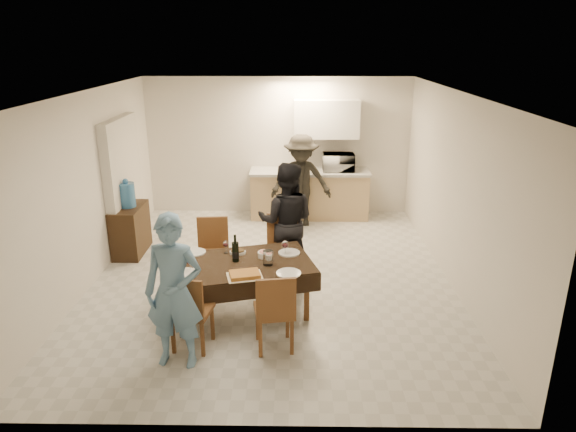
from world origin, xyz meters
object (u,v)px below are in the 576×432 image
(dining_table, at_px, (240,265))
(person_kitchen, at_px, (301,181))
(savoury_tart, at_px, (245,275))
(microwave, at_px, (338,162))
(wine_bottle, at_px, (235,248))
(console, at_px, (131,230))
(person_near, at_px, (174,292))
(water_jug, at_px, (127,195))
(person_far, at_px, (286,221))
(water_pitcher, at_px, (268,258))

(dining_table, distance_m, person_kitchen, 3.33)
(savoury_tart, relative_size, microwave, 0.68)
(dining_table, relative_size, wine_bottle, 5.68)
(console, bearing_deg, dining_table, -44.22)
(savoury_tart, xyz_separation_m, person_near, (-0.65, -0.67, 0.12))
(person_kitchen, bearing_deg, water_jug, -153.50)
(person_near, xyz_separation_m, person_kitchen, (1.33, 4.29, 0.01))
(dining_table, xyz_separation_m, person_kitchen, (0.78, 3.24, 0.19))
(person_far, bearing_deg, person_kitchen, -90.20)
(console, bearing_deg, person_kitchen, 26.50)
(savoury_tart, xyz_separation_m, microwave, (1.38, 4.07, 0.37))
(water_pitcher, bearing_deg, person_near, -131.99)
(microwave, relative_size, person_far, 0.35)
(console, xyz_separation_m, person_near, (1.39, -2.93, 0.44))
(savoury_tart, bearing_deg, console, 131.97)
(dining_table, xyz_separation_m, person_far, (0.55, 1.05, 0.19))
(wine_bottle, height_order, person_far, person_far)
(water_pitcher, height_order, person_near, person_near)
(water_jug, xyz_separation_m, savoury_tart, (2.04, -2.26, -0.26))
(water_jug, bearing_deg, person_kitchen, 26.50)
(dining_table, height_order, savoury_tart, savoury_tart)
(person_kitchen, bearing_deg, console, -153.50)
(microwave, height_order, person_far, person_far)
(person_far, bearing_deg, microwave, -103.63)
(water_jug, xyz_separation_m, microwave, (3.41, 1.80, 0.11))
(wine_bottle, bearing_deg, dining_table, -45.00)
(savoury_tart, distance_m, person_kitchen, 3.68)
(wine_bottle, height_order, microwave, microwave)
(console, xyz_separation_m, person_far, (2.49, -0.83, 0.45))
(savoury_tart, bearing_deg, wine_bottle, 109.23)
(wine_bottle, relative_size, person_far, 0.20)
(person_far, bearing_deg, person_near, 68.13)
(dining_table, relative_size, water_jug, 5.12)
(water_pitcher, relative_size, person_far, 0.11)
(water_jug, bearing_deg, person_near, -64.72)
(water_pitcher, distance_m, person_near, 1.35)
(wine_bottle, distance_m, person_far, 1.17)
(dining_table, distance_m, water_jug, 2.72)
(microwave, xyz_separation_m, person_far, (-0.93, -2.64, -0.23))
(person_far, height_order, person_kitchen, person_far)
(water_jug, xyz_separation_m, person_kitchen, (2.71, 1.35, -0.13))
(dining_table, height_order, water_pitcher, water_pitcher)
(dining_table, height_order, water_jug, water_jug)
(water_jug, height_order, savoury_tart, water_jug)
(microwave, relative_size, person_near, 0.35)
(console, height_order, microwave, microwave)
(console, bearing_deg, water_pitcher, -40.23)
(dining_table, bearing_deg, person_near, -133.21)
(person_kitchen, bearing_deg, microwave, 32.75)
(dining_table, distance_m, wine_bottle, 0.21)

